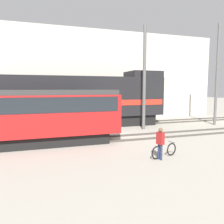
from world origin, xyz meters
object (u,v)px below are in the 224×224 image
object	(u,v)px
freight_locomotive	(73,101)
utility_pole_right	(217,75)
streetcar	(23,114)
person	(160,141)
utility_pole_center	(144,78)
bicycle	(164,151)

from	to	relation	value
freight_locomotive	utility_pole_right	distance (m)	13.72
utility_pole_right	streetcar	bearing A→B (deg)	-170.41
person	utility_pole_center	world-z (taller)	utility_pole_center
freight_locomotive	bicycle	bearing A→B (deg)	-72.51
utility_pole_center	utility_pole_right	bearing A→B (deg)	0.00
utility_pole_center	bicycle	bearing A→B (deg)	-108.32
person	utility_pole_right	xyz separation A→B (m)	(10.40, 7.59, 3.80)
streetcar	person	size ratio (longest dim) A/B	7.32
utility_pole_right	person	bearing A→B (deg)	-143.89
freight_locomotive	bicycle	size ratio (longest dim) A/B	9.96
bicycle	utility_pole_center	world-z (taller)	utility_pole_center
bicycle	person	size ratio (longest dim) A/B	1.08
streetcar	person	world-z (taller)	streetcar
streetcar	person	xyz separation A→B (m)	(6.56, -4.72, -0.99)
person	utility_pole_center	distance (m)	8.78
bicycle	person	world-z (taller)	person
freight_locomotive	streetcar	size ratio (longest dim) A/B	1.47
bicycle	person	bearing A→B (deg)	-146.30
freight_locomotive	utility_pole_right	xyz separation A→B (m)	(13.21, -2.86, 2.35)
freight_locomotive	person	size ratio (longest dim) A/B	10.73
streetcar	bicycle	world-z (taller)	streetcar
person	utility_pole_center	xyz separation A→B (m)	(2.82, 7.59, 3.40)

